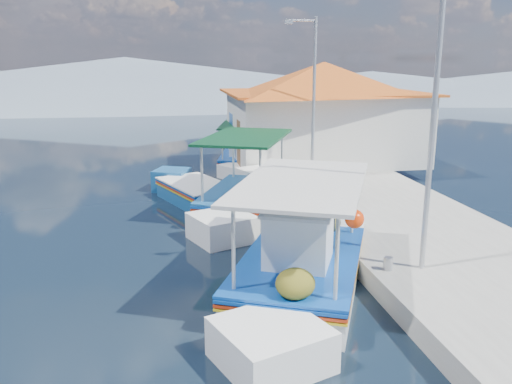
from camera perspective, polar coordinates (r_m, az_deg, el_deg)
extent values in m
plane|color=black|center=(9.77, -2.97, -16.96)|extent=(160.00, 160.00, 0.00)
cube|color=#A7A69C|center=(16.58, 15.01, -3.17)|extent=(5.00, 44.00, 0.50)
cylinder|color=#A5A8AD|center=(12.18, 13.95, -7.44)|extent=(0.20, 0.20, 0.30)
cylinder|color=#A5A8AD|center=(17.55, 6.13, -0.45)|extent=(0.20, 0.20, 0.30)
cylinder|color=#A5A8AD|center=(23.24, 2.07, 3.22)|extent=(0.20, 0.20, 0.30)
cube|color=white|center=(12.03, 4.77, -9.47)|extent=(4.09, 5.26, 1.03)
cube|color=white|center=(14.36, -3.02, -4.89)|extent=(2.21, 2.21, 1.14)
cube|color=white|center=(10.11, 15.89, -14.82)|extent=(2.15, 2.15, 0.97)
cube|color=#0B419B|center=(11.85, 4.82, -7.36)|extent=(4.21, 5.41, 0.06)
cube|color=red|center=(11.88, 4.81, -7.74)|extent=(4.21, 5.41, 0.05)
cube|color=gold|center=(11.91, 4.81, -8.08)|extent=(4.21, 5.41, 0.04)
cube|color=#0B419B|center=(11.82, 4.83, -7.01)|extent=(4.22, 5.38, 0.05)
cube|color=brown|center=(11.83, 4.83, -7.16)|extent=(3.88, 5.09, 0.05)
cube|color=white|center=(11.39, 5.91, -4.85)|extent=(1.77, 1.82, 1.19)
cube|color=silver|center=(11.21, 5.99, -1.87)|extent=(1.92, 1.97, 0.06)
cylinder|color=beige|center=(12.59, -4.13, -1.67)|extent=(0.08, 0.08, 1.73)
cylinder|color=beige|center=(13.60, 2.82, -0.45)|extent=(0.08, 0.08, 1.73)
cylinder|color=beige|center=(9.55, 7.91, -7.00)|extent=(0.08, 0.08, 1.73)
cylinder|color=beige|center=(10.85, 15.45, -4.78)|extent=(0.08, 0.08, 1.73)
cube|color=silver|center=(11.32, 5.01, 1.03)|extent=(4.20, 5.30, 0.08)
ellipsoid|color=#464512|center=(12.64, -1.00, -4.22)|extent=(0.82, 0.90, 0.62)
ellipsoid|color=#464512|center=(13.48, 0.44, -3.25)|extent=(0.69, 0.76, 0.52)
ellipsoid|color=#464512|center=(10.55, 12.50, -8.56)|extent=(0.74, 0.81, 0.55)
sphere|color=red|center=(12.71, 6.87, -1.85)|extent=(0.43, 0.43, 0.43)
cube|color=white|center=(17.71, -1.12, -1.59)|extent=(3.70, 4.71, 1.06)
cube|color=white|center=(20.03, -5.38, 0.60)|extent=(2.10, 2.10, 1.18)
cube|color=white|center=(15.57, 4.19, -3.85)|extent=(2.04, 2.04, 1.01)
cube|color=#0B419B|center=(17.58, -1.13, -0.05)|extent=(3.81, 4.85, 0.07)
cube|color=red|center=(17.60, -1.13, -0.33)|extent=(3.81, 4.85, 0.06)
cube|color=gold|center=(17.62, -1.13, -0.58)|extent=(3.81, 4.85, 0.04)
cube|color=#164E86|center=(17.56, -1.13, 0.20)|extent=(3.81, 4.82, 0.06)
cube|color=brown|center=(17.57, -1.13, 0.09)|extent=(3.50, 4.57, 0.06)
cylinder|color=beige|center=(18.44, -6.40, 3.53)|extent=(0.08, 0.08, 1.79)
cylinder|color=beige|center=(19.30, -1.64, 4.09)|extent=(0.08, 0.08, 1.79)
cylinder|color=beige|center=(15.46, -0.52, 1.56)|extent=(0.08, 0.08, 1.79)
cylinder|color=beige|center=(16.47, 4.74, 2.30)|extent=(0.08, 0.08, 1.79)
cube|color=#0B381E|center=(17.22, -1.16, 5.89)|extent=(3.80, 4.76, 0.08)
cube|color=#164E86|center=(19.26, -6.34, -0.50)|extent=(2.84, 3.68, 0.91)
cube|color=#164E86|center=(21.25, -4.47, 1.25)|extent=(1.62, 1.62, 1.01)
cube|color=#164E86|center=(17.34, -8.58, -2.22)|extent=(1.58, 1.58, 0.86)
cube|color=#0B419B|center=(19.15, -6.38, 0.72)|extent=(2.93, 3.79, 0.06)
cube|color=red|center=(19.17, -6.37, 0.50)|extent=(2.93, 3.79, 0.05)
cube|color=gold|center=(19.19, -6.37, 0.30)|extent=(2.93, 3.79, 0.04)
cube|color=white|center=(19.14, -6.38, 0.92)|extent=(2.93, 3.76, 0.05)
cube|color=brown|center=(19.15, -6.38, 0.83)|extent=(2.69, 3.56, 0.05)
cube|color=white|center=(25.29, -1.52, 3.06)|extent=(2.59, 3.86, 0.83)
cube|color=white|center=(27.44, -3.34, 4.14)|extent=(1.83, 1.83, 0.92)
cube|color=white|center=(23.23, 0.54, 2.07)|extent=(1.78, 1.78, 0.79)
cube|color=#0B419B|center=(25.22, -1.53, 3.92)|extent=(2.67, 3.97, 0.05)
cube|color=red|center=(25.23, -1.53, 3.76)|extent=(2.67, 3.97, 0.04)
cube|color=gold|center=(25.24, -1.53, 3.63)|extent=(2.67, 3.97, 0.04)
cube|color=#0B419B|center=(25.21, -1.53, 4.06)|extent=(2.68, 3.94, 0.04)
cube|color=brown|center=(25.21, -1.53, 4.00)|extent=(2.43, 3.76, 0.04)
cube|color=white|center=(24.89, -1.32, 4.99)|extent=(1.24, 1.34, 0.96)
cube|color=silver|center=(24.82, -1.32, 6.13)|extent=(1.35, 1.44, 0.05)
cylinder|color=beige|center=(26.23, -4.24, 5.91)|extent=(0.06, 0.06, 1.40)
cylinder|color=beige|center=(26.73, -1.24, 6.10)|extent=(0.06, 0.06, 1.40)
cylinder|color=beige|center=(23.47, -1.89, 4.98)|extent=(0.06, 0.06, 1.40)
cylinder|color=beige|center=(24.03, 1.40, 5.19)|extent=(0.06, 0.06, 1.40)
cube|color=#0B381E|center=(25.01, -1.55, 7.16)|extent=(2.68, 3.88, 0.06)
cube|color=white|center=(24.58, 7.13, 6.90)|extent=(8.00, 6.00, 3.00)
cube|color=#C4541B|center=(24.44, 7.24, 10.51)|extent=(8.64, 6.48, 0.10)
pyramid|color=#C4541B|center=(24.41, 7.29, 12.03)|extent=(10.49, 10.49, 1.40)
cube|color=brown|center=(22.82, -1.82, 5.18)|extent=(0.06, 1.00, 2.00)
cube|color=#0B419B|center=(25.19, -2.64, 7.40)|extent=(0.06, 1.20, 0.90)
cylinder|color=#A5A8AD|center=(11.82, 18.34, 5.92)|extent=(0.12, 0.12, 6.00)
cylinder|color=#A5A8AD|center=(20.16, 6.19, 9.65)|extent=(0.12, 0.12, 6.00)
cylinder|color=#A5A8AD|center=(20.01, 4.97, 17.82)|extent=(1.00, 0.08, 0.08)
cube|color=#A5A8AD|center=(19.89, 3.51, 17.72)|extent=(0.30, 0.14, 0.14)
cone|color=slate|center=(64.49, -13.82, 11.41)|extent=(96.00, 96.00, 5.50)
cone|color=slate|center=(69.44, 12.24, 10.96)|extent=(76.80, 76.80, 3.80)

